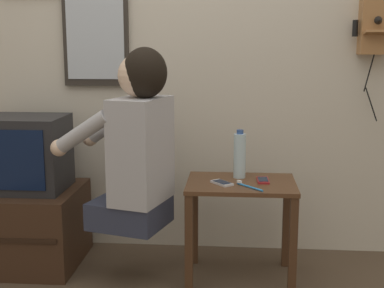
{
  "coord_description": "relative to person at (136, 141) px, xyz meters",
  "views": [
    {
      "loc": [
        0.32,
        -2.11,
        1.25
      ],
      "look_at": [
        0.1,
        0.56,
        0.74
      ],
      "focal_mm": 50.0,
      "sensor_mm": 36.0,
      "label": 1
    }
  ],
  "objects": [
    {
      "name": "wall_back",
      "position": [
        0.18,
        0.56,
        0.52
      ],
      "size": [
        6.8,
        0.05,
        2.55
      ],
      "color": "beige",
      "rests_on": "ground_plane"
    },
    {
      "name": "side_table",
      "position": [
        0.53,
        0.09,
        -0.34
      ],
      "size": [
        0.57,
        0.42,
        0.53
      ],
      "color": "#51331E",
      "rests_on": "ground_plane"
    },
    {
      "name": "person",
      "position": [
        0.0,
        0.0,
        0.0
      ],
      "size": [
        0.62,
        0.49,
        0.92
      ],
      "rotation": [
        0.0,
        0.0,
        1.29
      ],
      "color": "#2D3347",
      "rests_on": "ground_plane"
    },
    {
      "name": "tv_stand",
      "position": [
        -0.69,
        0.2,
        -0.54
      ],
      "size": [
        0.63,
        0.56,
        0.44
      ],
      "color": "#382316",
      "rests_on": "ground_plane"
    },
    {
      "name": "television",
      "position": [
        -0.71,
        0.2,
        -0.11
      ],
      "size": [
        0.53,
        0.37,
        0.41
      ],
      "color": "#232326",
      "rests_on": "tv_stand"
    },
    {
      "name": "wall_phone_antique",
      "position": [
        1.26,
        0.47,
        0.59
      ],
      "size": [
        0.2,
        0.19,
        0.73
      ],
      "color": "#9E6B3D"
    },
    {
      "name": "wall_mirror",
      "position": [
        -0.33,
        0.51,
        0.63
      ],
      "size": [
        0.39,
        0.03,
        0.79
      ],
      "color": "#2D2823"
    },
    {
      "name": "cell_phone_held",
      "position": [
        0.43,
        0.04,
        -0.22
      ],
      "size": [
        0.13,
        0.13,
        0.01
      ],
      "rotation": [
        0.0,
        0.0,
        0.69
      ],
      "color": "silver",
      "rests_on": "side_table"
    },
    {
      "name": "cell_phone_spare",
      "position": [
        0.65,
        0.11,
        -0.22
      ],
      "size": [
        0.06,
        0.13,
        0.01
      ],
      "rotation": [
        0.0,
        0.0,
        0.03
      ],
      "color": "maroon",
      "rests_on": "side_table"
    },
    {
      "name": "water_bottle",
      "position": [
        0.52,
        0.18,
        -0.1
      ],
      "size": [
        0.07,
        0.07,
        0.26
      ],
      "color": "silver",
      "rests_on": "side_table"
    },
    {
      "name": "toothbrush",
      "position": [
        0.57,
        -0.01,
        -0.22
      ],
      "size": [
        0.13,
        0.14,
        0.02
      ],
      "rotation": [
        0.0,
        0.0,
        0.74
      ],
      "color": "#338CD8",
      "rests_on": "side_table"
    }
  ]
}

